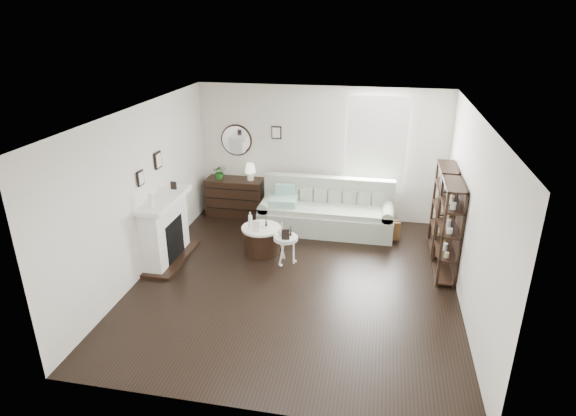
% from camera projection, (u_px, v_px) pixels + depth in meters
% --- Properties ---
extents(room, '(5.50, 5.50, 5.50)m').
position_uv_depth(room, '(357.00, 144.00, 9.44)').
color(room, black).
rests_on(room, ground).
extents(fireplace, '(0.50, 1.40, 1.84)m').
position_uv_depth(fireplace, '(166.00, 231.00, 8.20)').
color(fireplace, white).
rests_on(fireplace, ground).
extents(shelf_unit_far, '(0.30, 0.80, 1.60)m').
position_uv_depth(shelf_unit_far, '(443.00, 210.00, 8.41)').
color(shelf_unit_far, black).
rests_on(shelf_unit_far, ground).
extents(shelf_unit_near, '(0.30, 0.80, 1.60)m').
position_uv_depth(shelf_unit_near, '(448.00, 231.00, 7.59)').
color(shelf_unit_near, black).
rests_on(shelf_unit_near, ground).
extents(sofa, '(2.58, 0.89, 1.00)m').
position_uv_depth(sofa, '(326.00, 214.00, 9.44)').
color(sofa, '#9BA694').
rests_on(sofa, ground).
extents(quilt, '(0.57, 0.47, 0.14)m').
position_uv_depth(quilt, '(283.00, 201.00, 9.38)').
color(quilt, '#23805E').
rests_on(quilt, sofa).
extents(suitcase, '(0.56, 0.26, 0.36)m').
position_uv_depth(suitcase, '(385.00, 230.00, 9.11)').
color(suitcase, brown).
rests_on(suitcase, ground).
extents(dresser, '(1.18, 0.51, 0.79)m').
position_uv_depth(dresser, '(235.00, 197.00, 10.12)').
color(dresser, black).
rests_on(dresser, ground).
extents(table_lamp, '(0.27, 0.27, 0.35)m').
position_uv_depth(table_lamp, '(250.00, 172.00, 9.84)').
color(table_lamp, beige).
rests_on(table_lamp, dresser).
extents(potted_plant, '(0.33, 0.31, 0.31)m').
position_uv_depth(potted_plant, '(220.00, 172.00, 9.92)').
color(potted_plant, '#1E601B').
rests_on(potted_plant, dresser).
extents(drum_table, '(0.70, 0.70, 0.48)m').
position_uv_depth(drum_table, '(261.00, 239.00, 8.57)').
color(drum_table, black).
rests_on(drum_table, ground).
extents(pedestal_table, '(0.41, 0.41, 0.50)m').
position_uv_depth(pedestal_table, '(286.00, 239.00, 8.11)').
color(pedestal_table, white).
rests_on(pedestal_table, ground).
extents(eiffel_drum, '(0.11, 0.11, 0.17)m').
position_uv_depth(eiffel_drum, '(266.00, 222.00, 8.48)').
color(eiffel_drum, black).
rests_on(eiffel_drum, drum_table).
extents(bottle_drum, '(0.07, 0.07, 0.31)m').
position_uv_depth(bottle_drum, '(250.00, 220.00, 8.38)').
color(bottle_drum, silver).
rests_on(bottle_drum, drum_table).
extents(card_frame_drum, '(0.15, 0.07, 0.18)m').
position_uv_depth(card_frame_drum, '(256.00, 226.00, 8.29)').
color(card_frame_drum, white).
rests_on(card_frame_drum, drum_table).
extents(eiffel_ped, '(0.13, 0.13, 0.17)m').
position_uv_depth(eiffel_ped, '(291.00, 232.00, 8.07)').
color(eiffel_ped, black).
rests_on(eiffel_ped, pedestal_table).
extents(flask_ped, '(0.13, 0.13, 0.24)m').
position_uv_depth(flask_ped, '(282.00, 229.00, 8.08)').
color(flask_ped, silver).
rests_on(flask_ped, pedestal_table).
extents(card_frame_ped, '(0.14, 0.07, 0.18)m').
position_uv_depth(card_frame_ped, '(286.00, 235.00, 7.96)').
color(card_frame_ped, black).
rests_on(card_frame_ped, pedestal_table).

